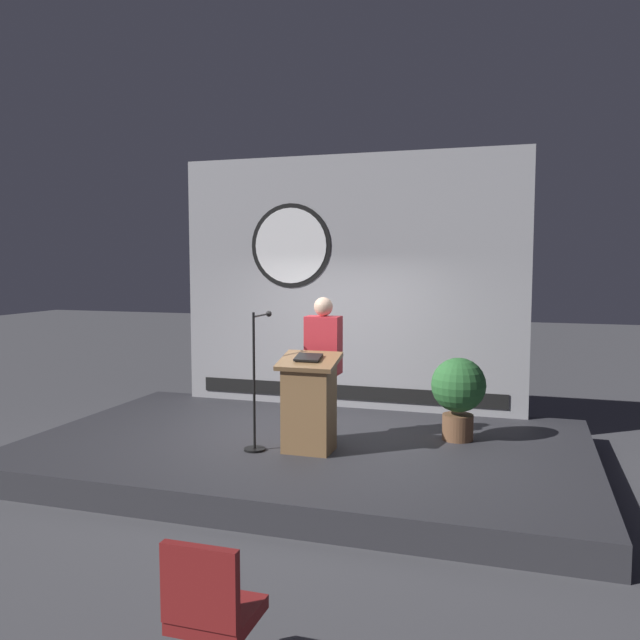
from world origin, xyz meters
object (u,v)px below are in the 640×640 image
speaker_person (323,368)px  potted_plant (458,390)px  microphone_stand (256,400)px  audience_chair_left (211,607)px  podium (309,404)px

speaker_person → potted_plant: size_ratio=1.73×
microphone_stand → audience_chair_left: (1.22, -3.50, -0.36)m
speaker_person → potted_plant: bearing=18.0°
podium → audience_chair_left: size_ratio=1.22×
podium → speaker_person: 0.58m
podium → microphone_stand: bearing=-171.4°
audience_chair_left → speaker_person: bearing=98.6°
microphone_stand → audience_chair_left: microphone_stand is taller
speaker_person → microphone_stand: bearing=-136.5°
speaker_person → microphone_stand: 0.88m
speaker_person → audience_chair_left: 4.17m
potted_plant → audience_chair_left: 4.65m
podium → speaker_person: speaker_person is taller
microphone_stand → audience_chair_left: size_ratio=1.72×
potted_plant → audience_chair_left: size_ratio=1.09×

